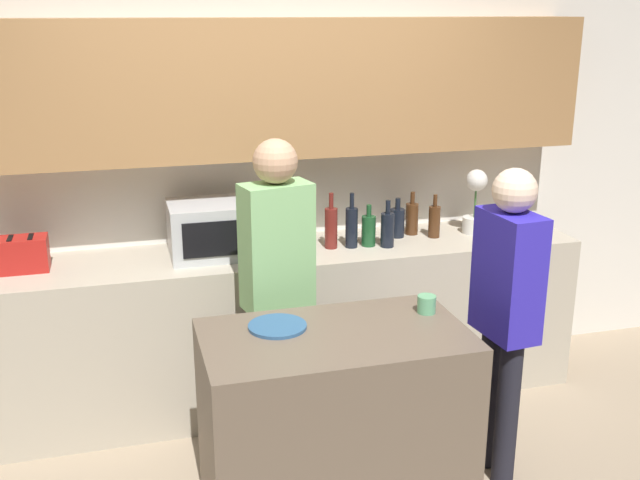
# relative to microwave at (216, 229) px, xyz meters

# --- Properties ---
(back_wall) EXTENTS (6.40, 0.40, 2.70)m
(back_wall) POSITION_rel_microwave_xyz_m (0.31, 0.25, 0.46)
(back_wall) COLOR silver
(back_wall) RESTS_ON ground_plane
(back_counter) EXTENTS (3.60, 0.62, 0.93)m
(back_counter) POSITION_rel_microwave_xyz_m (0.31, -0.02, -0.61)
(back_counter) COLOR #B7AD99
(back_counter) RESTS_ON ground_plane
(kitchen_island) EXTENTS (1.16, 0.67, 0.90)m
(kitchen_island) POSITION_rel_microwave_xyz_m (0.35, -1.13, -0.63)
(kitchen_island) COLOR brown
(kitchen_island) RESTS_ON ground_plane
(microwave) EXTENTS (0.52, 0.39, 0.30)m
(microwave) POSITION_rel_microwave_xyz_m (0.00, 0.00, 0.00)
(microwave) COLOR #B7BABC
(microwave) RESTS_ON back_counter
(toaster) EXTENTS (0.26, 0.16, 0.18)m
(toaster) POSITION_rel_microwave_xyz_m (-1.02, 0.00, -0.06)
(toaster) COLOR #B21E19
(toaster) RESTS_ON back_counter
(potted_plant) EXTENTS (0.14, 0.14, 0.40)m
(potted_plant) POSITION_rel_microwave_xyz_m (1.57, 0.00, 0.05)
(potted_plant) COLOR silver
(potted_plant) RESTS_ON back_counter
(bottle_0) EXTENTS (0.07, 0.07, 0.32)m
(bottle_0) POSITION_rel_microwave_xyz_m (0.65, -0.05, -0.03)
(bottle_0) COLOR maroon
(bottle_0) RESTS_ON back_counter
(bottle_1) EXTENTS (0.07, 0.07, 0.32)m
(bottle_1) POSITION_rel_microwave_xyz_m (0.76, -0.07, -0.03)
(bottle_1) COLOR black
(bottle_1) RESTS_ON back_counter
(bottle_2) EXTENTS (0.08, 0.08, 0.24)m
(bottle_2) POSITION_rel_microwave_xyz_m (0.87, -0.07, -0.06)
(bottle_2) COLOR #194723
(bottle_2) RESTS_ON back_counter
(bottle_3) EXTENTS (0.08, 0.08, 0.27)m
(bottle_3) POSITION_rel_microwave_xyz_m (0.97, -0.12, -0.04)
(bottle_3) COLOR black
(bottle_3) RESTS_ON back_counter
(bottle_4) EXTENTS (0.09, 0.09, 0.24)m
(bottle_4) POSITION_rel_microwave_xyz_m (1.09, 0.05, -0.06)
(bottle_4) COLOR black
(bottle_4) RESTS_ON back_counter
(bottle_5) EXTENTS (0.08, 0.08, 0.26)m
(bottle_5) POSITION_rel_microwave_xyz_m (1.20, 0.08, -0.05)
(bottle_5) COLOR #472814
(bottle_5) RESTS_ON back_counter
(bottle_6) EXTENTS (0.07, 0.07, 0.26)m
(bottle_6) POSITION_rel_microwave_xyz_m (1.30, -0.01, -0.05)
(bottle_6) COLOR #472814
(bottle_6) RESTS_ON back_counter
(plate_on_island) EXTENTS (0.26, 0.26, 0.01)m
(plate_on_island) POSITION_rel_microwave_xyz_m (0.12, -1.01, -0.17)
(plate_on_island) COLOR #2D5684
(plate_on_island) RESTS_ON kitchen_island
(cup_0) EXTENTS (0.09, 0.09, 0.08)m
(cup_0) POSITION_rel_microwave_xyz_m (0.82, -1.02, -0.14)
(cup_0) COLOR #61AA79
(cup_0) RESTS_ON kitchen_island
(person_left) EXTENTS (0.22, 0.36, 1.57)m
(person_left) POSITION_rel_microwave_xyz_m (1.21, -1.06, -0.16)
(person_left) COLOR black
(person_left) RESTS_ON ground_plane
(person_center) EXTENTS (0.37, 0.26, 1.66)m
(person_center) POSITION_rel_microwave_xyz_m (0.22, -0.54, -0.09)
(person_center) COLOR black
(person_center) RESTS_ON ground_plane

